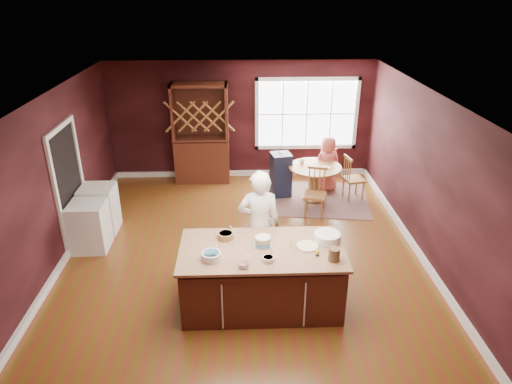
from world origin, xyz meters
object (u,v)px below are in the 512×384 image
at_px(washer, 89,226).
at_px(dryer, 100,209).
at_px(kitchen_island, 262,278).
at_px(layer_cake, 263,241).
at_px(toddler, 278,158).
at_px(seated_woman, 327,164).
at_px(chair_east, 354,177).
at_px(baker, 259,225).
at_px(dining_table, 315,176).
at_px(hutch, 201,134).
at_px(high_chair, 281,174).
at_px(chair_south, 315,193).
at_px(chair_north, 325,167).

bearing_deg(washer, dryer, 90.00).
xyz_separation_m(kitchen_island, washer, (-2.88, 1.61, -0.01)).
xyz_separation_m(kitchen_island, layer_cake, (0.02, 0.10, 0.54)).
bearing_deg(kitchen_island, toddler, 82.01).
bearing_deg(seated_woman, chair_east, 122.78).
bearing_deg(baker, dining_table, -114.61).
height_order(baker, seated_woman, baker).
bearing_deg(layer_cake, hutch, 104.68).
xyz_separation_m(chair_east, high_chair, (-1.54, 0.21, 0.01)).
distance_m(baker, seated_woman, 3.56).
height_order(chair_south, chair_north, chair_south).
distance_m(chair_east, dryer, 5.15).
bearing_deg(chair_south, hutch, 156.57).
relative_size(baker, high_chair, 1.78).
distance_m(chair_south, seated_woman, 1.30).
height_order(chair_north, seated_woman, seated_woman).
relative_size(dining_table, washer, 1.28).
distance_m(kitchen_island, hutch, 4.75).
height_order(washer, dryer, dryer).
relative_size(layer_cake, seated_woman, 0.24).
xyz_separation_m(chair_east, hutch, (-3.27, 1.10, 0.65)).
distance_m(chair_east, high_chair, 1.55).
xyz_separation_m(kitchen_island, chair_north, (1.63, 4.17, 0.01)).
height_order(chair_north, high_chair, high_chair).
bearing_deg(baker, high_chair, -100.65).
bearing_deg(dining_table, toddler, 154.98).
height_order(baker, dryer, baker).
distance_m(dining_table, chair_north, 0.81).
height_order(dining_table, seated_woman, seated_woman).
distance_m(baker, hutch, 4.00).
relative_size(toddler, washer, 0.30).
bearing_deg(chair_east, dryer, 91.66).
height_order(kitchen_island, seated_woman, seated_woman).
height_order(kitchen_island, dining_table, kitchen_island).
xyz_separation_m(kitchen_island, dryer, (-2.88, 2.25, 0.00)).
xyz_separation_m(layer_cake, washer, (-2.90, 1.51, -0.55)).
bearing_deg(dryer, chair_north, 22.94).
bearing_deg(seated_woman, layer_cake, 50.74).
xyz_separation_m(toddler, dryer, (-3.41, -1.53, -0.37)).
bearing_deg(dryer, baker, -27.93).
xyz_separation_m(baker, dryer, (-2.88, 1.53, -0.45)).
relative_size(chair_north, hutch, 0.40).
relative_size(chair_north, high_chair, 0.91).
xyz_separation_m(chair_north, dryer, (-4.51, -1.91, -0.01)).
bearing_deg(seated_woman, dining_table, 36.57).
height_order(chair_east, seated_woman, seated_woman).
bearing_deg(chair_south, dining_table, 97.85).
relative_size(layer_cake, hutch, 0.13).
bearing_deg(layer_cake, kitchen_island, -101.32).
distance_m(chair_south, dryer, 4.08).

